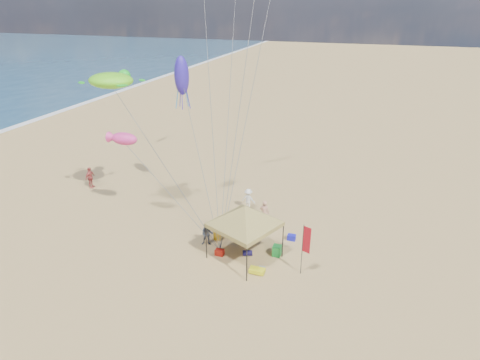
# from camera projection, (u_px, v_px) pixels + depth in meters

# --- Properties ---
(ground) EXTENTS (280.00, 280.00, 0.00)m
(ground) POSITION_uv_depth(u_px,v_px,m) (225.00, 257.00, 25.37)
(ground) COLOR tan
(ground) RESTS_ON ground
(canopy_tent) EXTENTS (6.13, 6.13, 4.14)m
(canopy_tent) POSITION_uv_depth(u_px,v_px,m) (245.00, 208.00, 23.96)
(canopy_tent) COLOR black
(canopy_tent) RESTS_ON ground
(feather_flag) EXTENTS (0.48, 0.20, 3.28)m
(feather_flag) POSITION_uv_depth(u_px,v_px,m) (305.00, 243.00, 22.87)
(feather_flag) COLOR black
(feather_flag) RESTS_ON ground
(cooler_red) EXTENTS (0.54, 0.38, 0.38)m
(cooler_red) POSITION_uv_depth(u_px,v_px,m) (220.00, 252.00, 25.51)
(cooler_red) COLOR #AA180D
(cooler_red) RESTS_ON ground
(cooler_blue) EXTENTS (0.54, 0.38, 0.38)m
(cooler_blue) POSITION_uv_depth(u_px,v_px,m) (292.00, 237.00, 27.11)
(cooler_blue) COLOR #1617B6
(cooler_blue) RESTS_ON ground
(bag_navy) EXTENTS (0.69, 0.54, 0.36)m
(bag_navy) POSITION_uv_depth(u_px,v_px,m) (248.00, 253.00, 25.45)
(bag_navy) COLOR #100C35
(bag_navy) RESTS_ON ground
(bag_orange) EXTENTS (0.54, 0.69, 0.36)m
(bag_orange) POSITION_uv_depth(u_px,v_px,m) (238.00, 224.00, 28.74)
(bag_orange) COLOR orange
(bag_orange) RESTS_ON ground
(chair_green) EXTENTS (0.50, 0.50, 0.70)m
(chair_green) POSITION_uv_depth(u_px,v_px,m) (277.00, 251.00, 25.40)
(chair_green) COLOR #198D31
(chair_green) RESTS_ON ground
(chair_yellow) EXTENTS (0.50, 0.50, 0.70)m
(chair_yellow) POSITION_uv_depth(u_px,v_px,m) (218.00, 234.00, 27.16)
(chair_yellow) COLOR #C99116
(chair_yellow) RESTS_ON ground
(crate_grey) EXTENTS (0.34, 0.30, 0.28)m
(crate_grey) POSITION_uv_depth(u_px,v_px,m) (262.00, 269.00, 23.99)
(crate_grey) COLOR gray
(crate_grey) RESTS_ON ground
(beach_cart) EXTENTS (0.90, 0.50, 0.24)m
(beach_cart) POSITION_uv_depth(u_px,v_px,m) (257.00, 271.00, 23.77)
(beach_cart) COLOR yellow
(beach_cart) RESTS_ON ground
(person_near_a) EXTENTS (0.72, 0.50, 1.90)m
(person_near_a) POSITION_uv_depth(u_px,v_px,m) (264.00, 213.00, 28.65)
(person_near_a) COLOR tan
(person_near_a) RESTS_ON ground
(person_near_b) EXTENTS (0.91, 0.79, 1.59)m
(person_near_b) POSITION_uv_depth(u_px,v_px,m) (207.00, 234.00, 26.35)
(person_near_b) COLOR #3A4250
(person_near_b) RESTS_ON ground
(person_near_c) EXTENTS (1.13, 0.72, 1.67)m
(person_near_c) POSITION_uv_depth(u_px,v_px,m) (248.00, 199.00, 30.87)
(person_near_c) COLOR white
(person_near_c) RESTS_ON ground
(person_far_a) EXTENTS (0.48, 1.10, 1.85)m
(person_far_a) POSITION_uv_depth(u_px,v_px,m) (90.00, 178.00, 34.39)
(person_far_a) COLOR #B04643
(person_far_a) RESTS_ON ground
(turtle_kite) EXTENTS (3.49, 3.01, 1.02)m
(turtle_kite) POSITION_uv_depth(u_px,v_px,m) (111.00, 80.00, 26.81)
(turtle_kite) COLOR #68E61D
(turtle_kite) RESTS_ON ground
(fish_kite) EXTENTS (2.11, 1.45, 0.85)m
(fish_kite) POSITION_uv_depth(u_px,v_px,m) (124.00, 139.00, 27.31)
(fish_kite) COLOR #E4348B
(fish_kite) RESTS_ON ground
(squid_kite) EXTENTS (1.11, 1.11, 2.72)m
(squid_kite) POSITION_uv_depth(u_px,v_px,m) (182.00, 76.00, 28.48)
(squid_kite) COLOR #2F1FA3
(squid_kite) RESTS_ON ground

